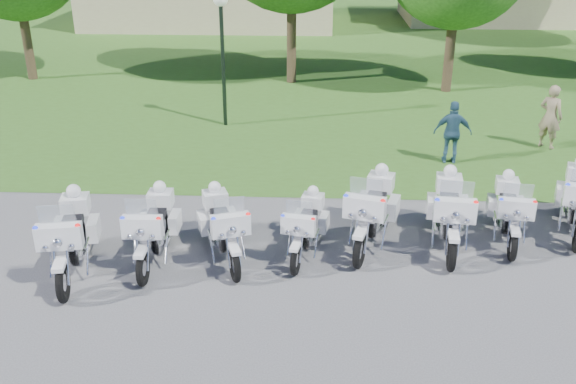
{
  "coord_description": "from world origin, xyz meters",
  "views": [
    {
      "loc": [
        0.24,
        -10.83,
        6.3
      ],
      "look_at": [
        -0.31,
        1.2,
        0.95
      ],
      "focal_mm": 40.0,
      "sensor_mm": 36.0,
      "label": 1
    }
  ],
  "objects_px": {
    "motorcycle_4": "(372,210)",
    "bystander_a": "(550,117)",
    "motorcycle_0": "(70,236)",
    "motorcycle_6": "(509,210)",
    "motorcycle_2": "(223,226)",
    "motorcycle_3": "(306,225)",
    "motorcycle_1": "(153,227)",
    "lamp_post": "(222,26)",
    "motorcycle_5": "(450,211)",
    "bystander_c": "(453,133)"
  },
  "relations": [
    {
      "from": "motorcycle_4",
      "to": "motorcycle_3",
      "type": "bearing_deg",
      "value": 36.33
    },
    {
      "from": "motorcycle_2",
      "to": "motorcycle_5",
      "type": "distance_m",
      "value": 4.54
    },
    {
      "from": "motorcycle_5",
      "to": "motorcycle_4",
      "type": "bearing_deg",
      "value": 6.82
    },
    {
      "from": "motorcycle_4",
      "to": "lamp_post",
      "type": "height_order",
      "value": "lamp_post"
    },
    {
      "from": "motorcycle_5",
      "to": "lamp_post",
      "type": "xyz_separation_m",
      "value": [
        -5.59,
        7.59,
        2.37
      ]
    },
    {
      "from": "motorcycle_3",
      "to": "motorcycle_4",
      "type": "relative_size",
      "value": 0.83
    },
    {
      "from": "motorcycle_6",
      "to": "bystander_a",
      "type": "height_order",
      "value": "bystander_a"
    },
    {
      "from": "motorcycle_1",
      "to": "motorcycle_2",
      "type": "distance_m",
      "value": 1.34
    },
    {
      "from": "motorcycle_5",
      "to": "bystander_a",
      "type": "height_order",
      "value": "bystander_a"
    },
    {
      "from": "motorcycle_1",
      "to": "motorcycle_4",
      "type": "xyz_separation_m",
      "value": [
        4.27,
        0.84,
        0.06
      ]
    },
    {
      "from": "motorcycle_3",
      "to": "lamp_post",
      "type": "distance_m",
      "value": 8.88
    },
    {
      "from": "motorcycle_2",
      "to": "motorcycle_0",
      "type": "bearing_deg",
      "value": -6.2
    },
    {
      "from": "motorcycle_2",
      "to": "bystander_a",
      "type": "relative_size",
      "value": 1.23
    },
    {
      "from": "motorcycle_2",
      "to": "motorcycle_5",
      "type": "height_order",
      "value": "motorcycle_5"
    },
    {
      "from": "motorcycle_0",
      "to": "bystander_a",
      "type": "distance_m",
      "value": 13.31
    },
    {
      "from": "motorcycle_2",
      "to": "motorcycle_3",
      "type": "bearing_deg",
      "value": 168.31
    },
    {
      "from": "motorcycle_5",
      "to": "bystander_a",
      "type": "relative_size",
      "value": 1.4
    },
    {
      "from": "motorcycle_0",
      "to": "motorcycle_3",
      "type": "xyz_separation_m",
      "value": [
        4.37,
        0.88,
        -0.13
      ]
    },
    {
      "from": "lamp_post",
      "to": "bystander_c",
      "type": "relative_size",
      "value": 2.42
    },
    {
      "from": "motorcycle_1",
      "to": "motorcycle_2",
      "type": "relative_size",
      "value": 1.06
    },
    {
      "from": "motorcycle_1",
      "to": "lamp_post",
      "type": "bearing_deg",
      "value": -92.49
    },
    {
      "from": "motorcycle_4",
      "to": "bystander_c",
      "type": "xyz_separation_m",
      "value": [
        2.45,
        4.61,
        0.12
      ]
    },
    {
      "from": "motorcycle_0",
      "to": "motorcycle_6",
      "type": "distance_m",
      "value": 8.68
    },
    {
      "from": "motorcycle_1",
      "to": "bystander_a",
      "type": "xyz_separation_m",
      "value": [
        9.69,
        6.78,
        0.24
      ]
    },
    {
      "from": "motorcycle_1",
      "to": "motorcycle_4",
      "type": "bearing_deg",
      "value": -169.77
    },
    {
      "from": "motorcycle_1",
      "to": "motorcycle_3",
      "type": "height_order",
      "value": "motorcycle_1"
    },
    {
      "from": "motorcycle_1",
      "to": "motorcycle_2",
      "type": "height_order",
      "value": "motorcycle_1"
    },
    {
      "from": "motorcycle_1",
      "to": "motorcycle_5",
      "type": "relative_size",
      "value": 0.93
    },
    {
      "from": "motorcycle_6",
      "to": "motorcycle_3",
      "type": "bearing_deg",
      "value": 19.51
    },
    {
      "from": "motorcycle_4",
      "to": "motorcycle_5",
      "type": "xyz_separation_m",
      "value": [
        1.55,
        -0.0,
        -0.01
      ]
    },
    {
      "from": "motorcycle_4",
      "to": "bystander_a",
      "type": "relative_size",
      "value": 1.38
    },
    {
      "from": "motorcycle_2",
      "to": "motorcycle_3",
      "type": "xyz_separation_m",
      "value": [
        1.6,
        0.22,
        -0.07
      ]
    },
    {
      "from": "motorcycle_2",
      "to": "motorcycle_5",
      "type": "relative_size",
      "value": 0.88
    },
    {
      "from": "motorcycle_0",
      "to": "bystander_a",
      "type": "relative_size",
      "value": 1.39
    },
    {
      "from": "motorcycle_0",
      "to": "motorcycle_4",
      "type": "relative_size",
      "value": 1.01
    },
    {
      "from": "motorcycle_5",
      "to": "lamp_post",
      "type": "height_order",
      "value": "lamp_post"
    },
    {
      "from": "motorcycle_6",
      "to": "motorcycle_4",
      "type": "bearing_deg",
      "value": 14.83
    },
    {
      "from": "motorcycle_1",
      "to": "bystander_c",
      "type": "distance_m",
      "value": 8.66
    },
    {
      "from": "motorcycle_2",
      "to": "bystander_c",
      "type": "distance_m",
      "value": 7.58
    },
    {
      "from": "motorcycle_2",
      "to": "motorcycle_6",
      "type": "bearing_deg",
      "value": 170.43
    },
    {
      "from": "motorcycle_5",
      "to": "motorcycle_2",
      "type": "bearing_deg",
      "value": 15.9
    },
    {
      "from": "motorcycle_1",
      "to": "motorcycle_6",
      "type": "bearing_deg",
      "value": -171.75
    },
    {
      "from": "motorcycle_1",
      "to": "motorcycle_3",
      "type": "distance_m",
      "value": 2.96
    },
    {
      "from": "motorcycle_4",
      "to": "motorcycle_5",
      "type": "distance_m",
      "value": 1.55
    },
    {
      "from": "motorcycle_0",
      "to": "motorcycle_6",
      "type": "bearing_deg",
      "value": -179.46
    },
    {
      "from": "motorcycle_3",
      "to": "bystander_a",
      "type": "bearing_deg",
      "value": -125.36
    },
    {
      "from": "bystander_a",
      "to": "motorcycle_3",
      "type": "bearing_deg",
      "value": 86.33
    },
    {
      "from": "motorcycle_1",
      "to": "bystander_a",
      "type": "relative_size",
      "value": 1.3
    },
    {
      "from": "motorcycle_0",
      "to": "motorcycle_6",
      "type": "xyz_separation_m",
      "value": [
        8.52,
        1.68,
        -0.08
      ]
    },
    {
      "from": "motorcycle_0",
      "to": "bystander_a",
      "type": "bearing_deg",
      "value": -157.28
    }
  ]
}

